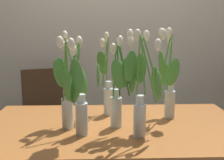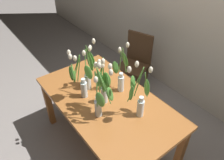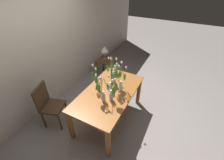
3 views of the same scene
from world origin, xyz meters
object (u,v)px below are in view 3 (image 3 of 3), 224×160
tulip_vase_0 (112,82)px  tulip_vase_1 (112,72)px  tulip_vase_2 (97,82)px  pillar_candle (109,57)px  tulip_vase_3 (120,80)px  dining_chair (48,103)px  tulip_vase_4 (112,93)px  dining_table (109,95)px  side_table (105,63)px  tulip_vase_5 (102,91)px  table_lamp (105,49)px

tulip_vase_0 → tulip_vase_1: bearing=29.0°
tulip_vase_2 → tulip_vase_0: bearing=-74.3°
pillar_candle → tulip_vase_3: bearing=-144.4°
tulip_vase_1 → dining_chair: 1.39m
tulip_vase_4 → dining_table: bearing=43.2°
pillar_candle → tulip_vase_2: bearing=-159.2°
dining_table → side_table: dining_table is taller
tulip_vase_4 → tulip_vase_0: bearing=27.8°
side_table → dining_table: bearing=-148.1°
tulip_vase_1 → tulip_vase_5: size_ratio=1.03×
tulip_vase_3 → tulip_vase_5: size_ratio=1.02×
tulip_vase_3 → side_table: size_ratio=1.05×
tulip_vase_1 → tulip_vase_5: bearing=-167.4°
tulip_vase_0 → dining_chair: bearing=122.1°
dining_table → tulip_vase_5: tulip_vase_5 is taller
tulip_vase_2 → pillar_candle: size_ratio=7.42×
dining_chair → pillar_candle: 2.18m
dining_table → tulip_vase_0: bearing=-60.0°
table_lamp → pillar_candle: table_lamp is taller
pillar_candle → tulip_vase_0: bearing=-149.4°
tulip_vase_5 → tulip_vase_0: bearing=-6.6°
tulip_vase_1 → tulip_vase_4: bearing=-151.5°
tulip_vase_3 → pillar_candle: size_ratio=7.71×
tulip_vase_0 → tulip_vase_4: (-0.24, -0.12, -0.03)m
tulip_vase_1 → tulip_vase_2: size_ratio=1.05×
table_lamp → tulip_vase_1: bearing=-143.9°
dining_table → tulip_vase_1: 0.48m
tulip_vase_2 → tulip_vase_5: size_ratio=0.98×
tulip_vase_4 → tulip_vase_5: bearing=114.5°
tulip_vase_1 → tulip_vase_4: 0.63m
tulip_vase_2 → tulip_vase_4: tulip_vase_2 is taller
tulip_vase_4 → side_table: tulip_vase_4 is taller
tulip_vase_0 → side_table: size_ratio=1.05×
tulip_vase_1 → tulip_vase_3: bearing=-125.8°
tulip_vase_1 → tulip_vase_4: tulip_vase_1 is taller
tulip_vase_4 → side_table: bearing=33.5°
dining_table → tulip_vase_1: size_ratio=2.74×
tulip_vase_0 → tulip_vase_3: (0.11, -0.10, 0.00)m
tulip_vase_5 → side_table: (1.69, 0.91, -0.53)m
tulip_vase_4 → pillar_candle: tulip_vase_4 is taller
tulip_vase_3 → tulip_vase_1: bearing=54.2°
tulip_vase_2 → tulip_vase_3: size_ratio=0.96×
dining_table → pillar_candle: size_ratio=21.33×
tulip_vase_4 → side_table: size_ratio=0.99×
dining_table → pillar_candle: 1.75m
side_table → pillar_candle: bearing=-27.3°
dining_table → table_lamp: 1.71m
dining_table → tulip_vase_0: size_ratio=2.78×
tulip_vase_5 → pillar_candle: 2.04m
tulip_vase_2 → tulip_vase_5: 0.34m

